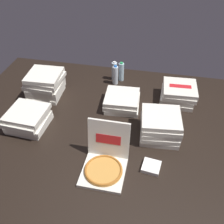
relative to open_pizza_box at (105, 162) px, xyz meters
name	(u,v)px	position (x,y,z in m)	size (l,w,h in m)	color
ground_plane	(107,129)	(-0.09, 0.49, -0.09)	(3.20, 2.40, 0.02)	black
open_pizza_box	(105,162)	(0.00, 0.00, 0.00)	(0.36, 0.43, 0.39)	silver
pizza_stack_right_mid	(45,84)	(-0.91, 0.91, 0.07)	(0.40, 0.39, 0.29)	silver
pizza_stack_center_near	(28,119)	(-0.87, 0.36, 0.02)	(0.39, 0.40, 0.19)	silver
pizza_stack_right_near	(122,101)	(-0.01, 0.87, -0.01)	(0.39, 0.39, 0.14)	silver
pizza_stack_left_near	(178,94)	(0.59, 1.11, 0.02)	(0.39, 0.39, 0.19)	silver
pizza_stack_left_far	(160,126)	(0.43, 0.50, 0.04)	(0.41, 0.41, 0.24)	silver
water_bottle_0	(121,72)	(-0.12, 1.41, 0.04)	(0.07, 0.07, 0.25)	silver
water_bottle_1	(114,71)	(-0.20, 1.41, 0.04)	(0.07, 0.07, 0.25)	silver
water_bottle_2	(115,75)	(-0.17, 1.31, 0.04)	(0.07, 0.07, 0.25)	white
napkin_pile	(151,167)	(0.39, 0.08, -0.06)	(0.15, 0.15, 0.04)	white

